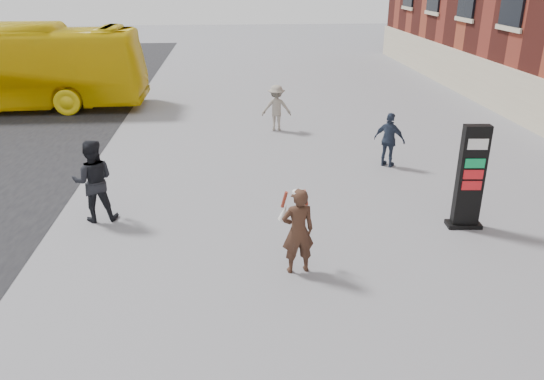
{
  "coord_description": "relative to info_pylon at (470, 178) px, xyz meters",
  "views": [
    {
      "loc": [
        -1.04,
        -7.86,
        5.13
      ],
      "look_at": [
        -0.28,
        1.57,
        1.22
      ],
      "focal_mm": 35.0,
      "sensor_mm": 36.0,
      "label": 1
    }
  ],
  "objects": [
    {
      "name": "ground",
      "position": [
        -3.94,
        -2.12,
        -1.13
      ],
      "size": [
        100.0,
        100.0,
        0.0
      ],
      "primitive_type": "plane",
      "color": "#9E9EA3"
    },
    {
      "name": "info_pylon",
      "position": [
        0.0,
        0.0,
        0.0
      ],
      "size": [
        0.75,
        0.42,
        2.27
      ],
      "rotation": [
        0.0,
        0.0,
        -0.08
      ],
      "color": "black",
      "rests_on": "ground"
    },
    {
      "name": "woman",
      "position": [
        -3.83,
        -1.54,
        -0.29
      ],
      "size": [
        0.67,
        0.63,
        1.64
      ],
      "rotation": [
        0.0,
        0.0,
        3.28
      ],
      "color": "#362118",
      "rests_on": "ground"
    },
    {
      "name": "pedestrian_a",
      "position": [
        -7.99,
        1.0,
        -0.21
      ],
      "size": [
        0.98,
        0.81,
        1.84
      ],
      "primitive_type": "imported",
      "rotation": [
        0.0,
        0.0,
        3.28
      ],
      "color": "black",
      "rests_on": "ground"
    },
    {
      "name": "pedestrian_b",
      "position": [
        -3.39,
        7.89,
        -0.35
      ],
      "size": [
        1.04,
        0.63,
        1.57
      ],
      "primitive_type": "imported",
      "rotation": [
        0.0,
        0.0,
        3.09
      ],
      "color": "gray",
      "rests_on": "ground"
    },
    {
      "name": "pedestrian_c",
      "position": [
        -0.56,
        3.92,
        -0.36
      ],
      "size": [
        0.94,
        0.86,
        1.54
      ],
      "primitive_type": "imported",
      "rotation": [
        0.0,
        0.0,
        2.47
      ],
      "color": "#293448",
      "rests_on": "ground"
    }
  ]
}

